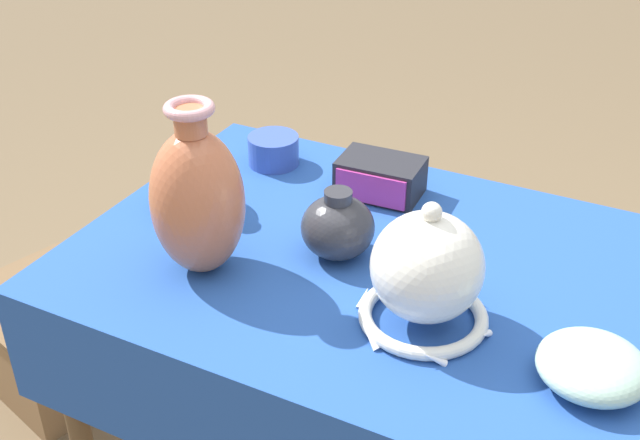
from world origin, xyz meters
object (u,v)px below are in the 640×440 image
(jar_round_charcoal, at_px, (338,227))
(vase_dome_bell, at_px, (426,274))
(pot_squat_cobalt, at_px, (273,150))
(mosaic_tile_box, at_px, (380,177))
(wooden_crate, at_px, (52,335))
(jar_round_teal, at_px, (191,177))
(vase_tall_bulbous, at_px, (197,199))
(bowl_shallow_celadon, at_px, (592,366))

(jar_round_charcoal, bearing_deg, vase_dome_bell, -28.42)
(pot_squat_cobalt, bearing_deg, mosaic_tile_box, -4.24)
(jar_round_charcoal, height_order, wooden_crate, jar_round_charcoal)
(jar_round_charcoal, relative_size, jar_round_teal, 0.92)
(vase_tall_bulbous, height_order, pot_squat_cobalt, vase_tall_bulbous)
(vase_tall_bulbous, distance_m, pot_squat_cobalt, 0.42)
(jar_round_teal, height_order, bowl_shallow_celadon, jar_round_teal)
(vase_dome_bell, bearing_deg, pot_squat_cobalt, 142.73)
(vase_tall_bulbous, distance_m, wooden_crate, 0.99)
(vase_dome_bell, bearing_deg, jar_round_charcoal, 151.58)
(jar_round_charcoal, distance_m, bowl_shallow_celadon, 0.49)
(vase_tall_bulbous, relative_size, bowl_shallow_celadon, 1.94)
(vase_dome_bell, bearing_deg, jar_round_teal, 165.36)
(vase_tall_bulbous, relative_size, jar_round_charcoal, 2.36)
(jar_round_teal, xyz_separation_m, wooden_crate, (-0.53, 0.04, -0.62))
(jar_round_charcoal, bearing_deg, vase_tall_bulbous, -143.36)
(jar_round_teal, height_order, wooden_crate, jar_round_teal)
(jar_round_teal, distance_m, bowl_shallow_celadon, 0.82)
(vase_tall_bulbous, height_order, jar_round_charcoal, vase_tall_bulbous)
(vase_dome_bell, xyz_separation_m, jar_round_charcoal, (-0.21, 0.11, -0.03))
(jar_round_teal, distance_m, wooden_crate, 0.82)
(wooden_crate, bearing_deg, jar_round_charcoal, 11.68)
(pot_squat_cobalt, height_order, bowl_shallow_celadon, same)
(vase_tall_bulbous, relative_size, vase_dome_bell, 1.40)
(jar_round_charcoal, height_order, jar_round_teal, jar_round_teal)
(pot_squat_cobalt, bearing_deg, jar_round_charcoal, -42.70)
(mosaic_tile_box, height_order, jar_round_teal, jar_round_teal)
(mosaic_tile_box, xyz_separation_m, bowl_shallow_celadon, (0.49, -0.37, -0.01))
(mosaic_tile_box, bearing_deg, wooden_crate, -171.31)
(pot_squat_cobalt, xyz_separation_m, wooden_crate, (-0.58, -0.19, -0.59))
(mosaic_tile_box, bearing_deg, jar_round_charcoal, -88.02)
(mosaic_tile_box, xyz_separation_m, jar_round_charcoal, (0.02, -0.24, 0.02))
(vase_tall_bulbous, bearing_deg, vase_dome_bell, 4.60)
(mosaic_tile_box, xyz_separation_m, wooden_crate, (-0.84, -0.17, -0.60))
(jar_round_charcoal, bearing_deg, mosaic_tile_box, 94.92)
(pot_squat_cobalt, distance_m, jar_round_teal, 0.24)
(vase_tall_bulbous, xyz_separation_m, jar_round_charcoal, (0.19, 0.14, -0.08))
(jar_round_teal, bearing_deg, jar_round_charcoal, -5.02)
(mosaic_tile_box, distance_m, pot_squat_cobalt, 0.26)
(bowl_shallow_celadon, bearing_deg, vase_dome_bell, 174.58)
(jar_round_charcoal, bearing_deg, pot_squat_cobalt, 137.30)
(vase_dome_bell, bearing_deg, bowl_shallow_celadon, -5.42)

